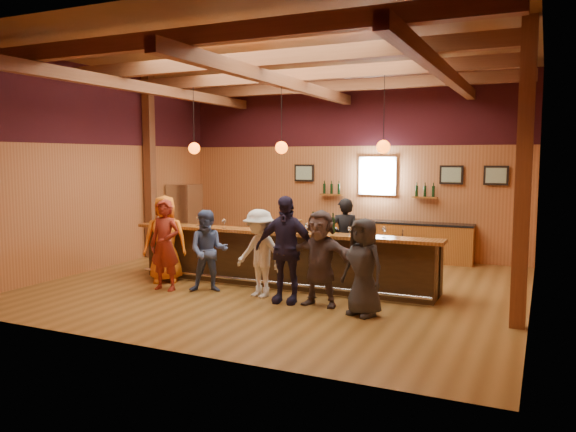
% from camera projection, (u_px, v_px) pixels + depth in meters
% --- Properties ---
extents(room, '(9.04, 9.00, 4.52)m').
position_uv_depth(room, '(283.00, 121.00, 10.77)').
color(room, brown).
rests_on(room, ground).
extents(bar_counter, '(6.30, 1.07, 1.11)m').
position_uv_depth(bar_counter, '(286.00, 258.00, 11.12)').
color(bar_counter, black).
rests_on(bar_counter, ground).
extents(back_bar_cabinet, '(4.00, 0.52, 0.95)m').
position_uv_depth(back_bar_cabinet, '(390.00, 240.00, 13.86)').
color(back_bar_cabinet, brown).
rests_on(back_bar_cabinet, ground).
extents(window, '(0.95, 0.09, 0.95)m').
position_uv_depth(window, '(378.00, 176.00, 14.07)').
color(window, silver).
rests_on(window, room).
extents(framed_pictures, '(5.35, 0.05, 0.45)m').
position_uv_depth(framed_pictures, '(412.00, 174.00, 13.70)').
color(framed_pictures, black).
rests_on(framed_pictures, room).
extents(wine_shelves, '(3.00, 0.18, 0.30)m').
position_uv_depth(wine_shelves, '(377.00, 193.00, 14.05)').
color(wine_shelves, brown).
rests_on(wine_shelves, room).
extents(pendant_lights, '(4.24, 0.24, 1.37)m').
position_uv_depth(pendant_lights, '(281.00, 147.00, 10.77)').
color(pendant_lights, black).
rests_on(pendant_lights, room).
extents(stainless_fridge, '(0.70, 0.70, 1.80)m').
position_uv_depth(stainless_fridge, '(185.00, 218.00, 15.01)').
color(stainless_fridge, silver).
rests_on(stainless_fridge, ground).
extents(customer_orange, '(1.02, 0.90, 1.75)m').
position_uv_depth(customer_orange, '(165.00, 239.00, 11.32)').
color(customer_orange, orange).
rests_on(customer_orange, ground).
extents(customer_redvest, '(0.64, 0.43, 1.73)m').
position_uv_depth(customer_redvest, '(165.00, 245.00, 10.61)').
color(customer_redvest, maroon).
rests_on(customer_redvest, ground).
extents(customer_denim, '(0.93, 0.85, 1.54)m').
position_uv_depth(customer_denim, '(208.00, 251.00, 10.49)').
color(customer_denim, '#415282').
rests_on(customer_denim, ground).
extents(customer_white, '(1.15, 0.85, 1.59)m').
position_uv_depth(customer_white, '(260.00, 253.00, 10.08)').
color(customer_white, silver).
rests_on(customer_white, ground).
extents(customer_navy, '(1.12, 0.53, 1.86)m').
position_uv_depth(customer_navy, '(285.00, 249.00, 9.69)').
color(customer_navy, '#1F1B36').
rests_on(customer_navy, ground).
extents(customer_brown, '(1.53, 0.52, 1.64)m').
position_uv_depth(customer_brown, '(320.00, 258.00, 9.48)').
color(customer_brown, '#4E3F3E').
rests_on(customer_brown, ground).
extents(customer_dark, '(0.90, 0.75, 1.56)m').
position_uv_depth(customer_dark, '(363.00, 267.00, 8.90)').
color(customer_dark, '#252527').
rests_on(customer_dark, ground).
extents(bartender, '(0.73, 0.62, 1.69)m').
position_uv_depth(bartender, '(344.00, 239.00, 11.54)').
color(bartender, black).
rests_on(bartender, ground).
extents(ice_bucket, '(0.21, 0.21, 0.22)m').
position_uv_depth(ice_bucket, '(296.00, 226.00, 10.64)').
color(ice_bucket, brown).
rests_on(ice_bucket, bar_counter).
extents(bottle_a, '(0.08, 0.08, 0.38)m').
position_uv_depth(bottle_a, '(313.00, 224.00, 10.62)').
color(bottle_a, black).
rests_on(bottle_a, bar_counter).
extents(bottle_b, '(0.08, 0.08, 0.38)m').
position_uv_depth(bottle_b, '(333.00, 225.00, 10.46)').
color(bottle_b, black).
rests_on(bottle_b, bar_counter).
extents(glass_a, '(0.08, 0.08, 0.17)m').
position_uv_depth(glass_a, '(172.00, 218.00, 11.86)').
color(glass_a, silver).
rests_on(glass_a, bar_counter).
extents(glass_b, '(0.09, 0.09, 0.19)m').
position_uv_depth(glass_b, '(198.00, 219.00, 11.54)').
color(glass_b, silver).
rests_on(glass_b, bar_counter).
extents(glass_c, '(0.07, 0.07, 0.16)m').
position_uv_depth(glass_c, '(203.00, 221.00, 11.46)').
color(glass_c, silver).
rests_on(glass_c, bar_counter).
extents(glass_d, '(0.09, 0.09, 0.19)m').
position_uv_depth(glass_d, '(224.00, 221.00, 11.13)').
color(glass_d, silver).
rests_on(glass_d, bar_counter).
extents(glass_e, '(0.07, 0.07, 0.16)m').
position_uv_depth(glass_e, '(258.00, 224.00, 10.91)').
color(glass_e, silver).
rests_on(glass_e, bar_counter).
extents(glass_f, '(0.08, 0.08, 0.19)m').
position_uv_depth(glass_f, '(307.00, 226.00, 10.46)').
color(glass_f, silver).
rests_on(glass_f, bar_counter).
extents(glass_g, '(0.07, 0.07, 0.16)m').
position_uv_depth(glass_g, '(350.00, 229.00, 10.13)').
color(glass_g, silver).
rests_on(glass_g, bar_counter).
extents(glass_h, '(0.09, 0.09, 0.19)m').
position_uv_depth(glass_h, '(384.00, 230.00, 9.83)').
color(glass_h, silver).
rests_on(glass_h, bar_counter).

